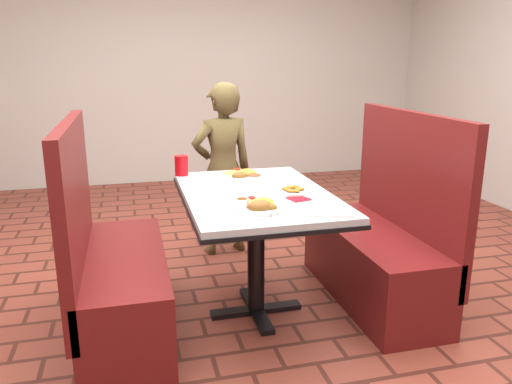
% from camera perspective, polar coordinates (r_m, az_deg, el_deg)
% --- Properties ---
extents(dining_table, '(0.81, 1.21, 0.75)m').
position_cam_1_polar(dining_table, '(2.84, 0.00, -1.87)').
color(dining_table, '#BBBEC0').
rests_on(dining_table, ground).
extents(booth_bench_left, '(0.47, 1.20, 1.17)m').
position_cam_1_polar(booth_bench_left, '(2.87, -15.82, -9.17)').
color(booth_bench_left, maroon).
rests_on(booth_bench_left, ground).
extents(booth_bench_right, '(0.47, 1.20, 1.17)m').
position_cam_1_polar(booth_bench_right, '(3.23, 13.95, -6.31)').
color(booth_bench_right, maroon).
rests_on(booth_bench_right, ground).
extents(diner_person, '(0.53, 0.40, 1.32)m').
position_cam_1_polar(diner_person, '(3.81, -3.83, 2.54)').
color(diner_person, brown).
rests_on(diner_person, ground).
extents(near_dinner_plate, '(0.28, 0.28, 0.09)m').
position_cam_1_polar(near_dinner_plate, '(2.49, 0.26, -1.24)').
color(near_dinner_plate, white).
rests_on(near_dinner_plate, dining_table).
extents(far_dinner_plate, '(0.30, 0.30, 0.08)m').
position_cam_1_polar(far_dinner_plate, '(3.16, -1.51, 2.18)').
color(far_dinner_plate, white).
rests_on(far_dinner_plate, dining_table).
extents(plantain_plate, '(0.20, 0.20, 0.03)m').
position_cam_1_polar(plantain_plate, '(2.80, 4.14, 0.19)').
color(plantain_plate, white).
rests_on(plantain_plate, dining_table).
extents(maroon_napkin, '(0.13, 0.13, 0.00)m').
position_cam_1_polar(maroon_napkin, '(2.68, 4.89, -0.78)').
color(maroon_napkin, maroon).
rests_on(maroon_napkin, dining_table).
extents(spoon_utensil, '(0.06, 0.11, 0.00)m').
position_cam_1_polar(spoon_utensil, '(2.71, 5.43, -0.52)').
color(spoon_utensil, silver).
rests_on(spoon_utensil, dining_table).
extents(red_tumbler, '(0.09, 0.09, 0.13)m').
position_cam_1_polar(red_tumbler, '(3.24, -8.53, 3.03)').
color(red_tumbler, red).
rests_on(red_tumbler, dining_table).
extents(paper_napkin, '(0.25, 0.22, 0.01)m').
position_cam_1_polar(paper_napkin, '(2.46, 8.54, -2.21)').
color(paper_napkin, silver).
rests_on(paper_napkin, dining_table).
extents(knife_utensil, '(0.06, 0.17, 0.00)m').
position_cam_1_polar(knife_utensil, '(2.47, 1.44, -1.92)').
color(knife_utensil, silver).
rests_on(knife_utensil, dining_table).
extents(fork_utensil, '(0.03, 0.13, 0.00)m').
position_cam_1_polar(fork_utensil, '(2.42, 1.23, -2.29)').
color(fork_utensil, '#BBBBC0').
rests_on(fork_utensil, dining_table).
extents(lettuce_shreds, '(0.28, 0.32, 0.00)m').
position_cam_1_polar(lettuce_shreds, '(2.88, 0.47, 0.37)').
color(lettuce_shreds, '#7BB247').
rests_on(lettuce_shreds, dining_table).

